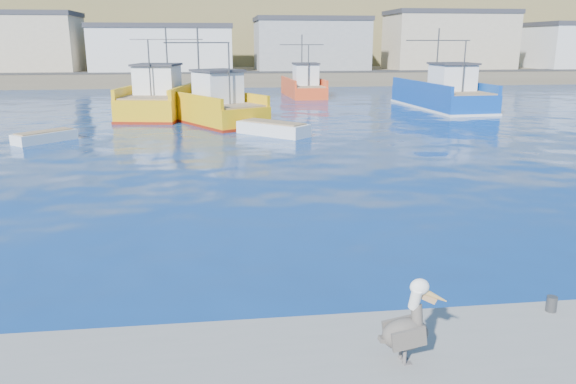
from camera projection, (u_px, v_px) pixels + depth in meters
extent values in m
plane|color=navy|center=(353.00, 273.00, 13.67)|extent=(260.00, 260.00, 0.00)
cylinder|color=#4C4C4C|center=(552.00, 304.00, 10.61)|extent=(0.20, 0.20, 0.30)
cube|color=brown|center=(237.00, 74.00, 82.45)|extent=(160.00, 30.00, 1.60)
cube|color=brown|center=(231.00, 38.00, 106.01)|extent=(180.00, 40.00, 14.00)
cube|color=brown|center=(228.00, 15.00, 123.87)|extent=(200.00, 40.00, 24.00)
cube|color=#2D2D2D|center=(241.00, 72.00, 71.69)|extent=(150.00, 5.00, 0.10)
cube|color=tan|center=(23.00, 44.00, 73.15)|extent=(14.00, 9.00, 7.00)
cube|color=#333338|center=(20.00, 14.00, 72.16)|extent=(14.28, 9.18, 0.60)
cube|color=silver|center=(164.00, 50.00, 75.52)|extent=(18.00, 11.00, 5.50)
cube|color=#333338|center=(163.00, 26.00, 74.73)|extent=(18.36, 11.22, 0.60)
cube|color=gray|center=(310.00, 46.00, 77.81)|extent=(15.00, 10.00, 6.50)
cube|color=#333338|center=(311.00, 19.00, 76.89)|extent=(15.30, 10.20, 0.60)
cube|color=tan|center=(448.00, 42.00, 80.11)|extent=(17.00, 9.00, 7.50)
cube|color=#333338|center=(451.00, 12.00, 79.06)|extent=(17.34, 9.18, 0.60)
cube|color=gold|center=(165.00, 103.00, 43.79)|extent=(6.19, 12.87, 1.60)
cube|color=gold|center=(189.00, 88.00, 43.40)|extent=(2.34, 11.96, 0.70)
cube|color=gold|center=(140.00, 88.00, 43.58)|extent=(2.34, 11.96, 0.70)
cube|color=maroon|center=(166.00, 113.00, 43.99)|extent=(6.32, 13.13, 0.25)
cube|color=#8C7251|center=(165.00, 92.00, 43.57)|extent=(5.78, 12.33, 0.10)
cube|color=white|center=(157.00, 80.00, 41.51)|extent=(3.37, 3.54, 2.00)
cube|color=#333338|center=(157.00, 65.00, 41.23)|extent=(3.64, 3.94, 0.15)
cylinder|color=#4C4C4C|center=(167.00, 59.00, 44.13)|extent=(0.14, 0.14, 5.00)
cylinder|color=#4C4C4C|center=(149.00, 69.00, 39.49)|extent=(0.12, 0.12, 4.00)
cylinder|color=#4C4C4C|center=(166.00, 39.00, 43.74)|extent=(5.69, 1.08, 0.08)
cube|color=gold|center=(207.00, 112.00, 39.44)|extent=(8.29, 10.98, 1.37)
cube|color=gold|center=(228.00, 95.00, 40.14)|extent=(5.19, 9.14, 0.70)
cube|color=gold|center=(185.00, 98.00, 38.19)|extent=(5.19, 9.14, 0.70)
cube|color=maroon|center=(208.00, 121.00, 39.60)|extent=(8.46, 11.20, 0.25)
cube|color=#8C7251|center=(207.00, 101.00, 39.25)|extent=(7.83, 10.47, 0.10)
cube|color=white|center=(218.00, 87.00, 37.74)|extent=(3.51, 3.54, 2.00)
cube|color=#333338|center=(217.00, 71.00, 37.46)|extent=(3.82, 3.90, 0.15)
cylinder|color=#4C4C4C|center=(199.00, 65.00, 39.43)|extent=(0.16, 0.16, 5.00)
cylinder|color=#4C4C4C|center=(229.00, 75.00, 36.28)|extent=(0.14, 0.14, 4.00)
cylinder|color=#4C4C4C|center=(198.00, 43.00, 39.04)|extent=(4.50, 2.54, 0.08)
cube|color=#0E3F9A|center=(441.00, 99.00, 47.43)|extent=(4.93, 12.08, 1.54)
cube|color=#0E3F9A|center=(463.00, 85.00, 47.50)|extent=(1.03, 11.58, 0.70)
cube|color=#0E3F9A|center=(420.00, 86.00, 46.77)|extent=(1.03, 11.58, 0.70)
cube|color=silver|center=(440.00, 107.00, 47.61)|extent=(5.02, 12.32, 0.25)
cube|color=#8C7251|center=(441.00, 89.00, 47.21)|extent=(4.56, 11.58, 0.10)
cube|color=white|center=(452.00, 77.00, 45.26)|extent=(3.09, 3.14, 2.00)
cube|color=#333338|center=(453.00, 64.00, 44.97)|extent=(3.32, 3.51, 0.15)
cylinder|color=#4C4C4C|center=(437.00, 59.00, 47.70)|extent=(0.13, 0.13, 5.00)
cylinder|color=#4C4C4C|center=(464.00, 67.00, 43.34)|extent=(0.11, 0.11, 4.00)
cylinder|color=#4C4C4C|center=(438.00, 40.00, 47.31)|extent=(5.79, 0.47, 0.08)
cube|color=#E8461C|center=(303.00, 91.00, 57.66)|extent=(3.59, 8.83, 1.13)
cube|color=#E8461C|center=(318.00, 81.00, 57.66)|extent=(0.52, 8.54, 0.70)
cube|color=#E8461C|center=(288.00, 82.00, 57.18)|extent=(0.52, 8.54, 0.70)
cube|color=#8C7251|center=(303.00, 84.00, 57.50)|extent=(3.32, 8.47, 0.10)
cube|color=white|center=(306.00, 75.00, 55.98)|extent=(2.37, 2.26, 2.00)
cube|color=#333338|center=(306.00, 63.00, 55.70)|extent=(2.54, 2.53, 0.15)
cylinder|color=#4C4C4C|center=(302.00, 60.00, 57.69)|extent=(0.12, 0.12, 5.00)
cylinder|color=#4C4C4C|center=(308.00, 66.00, 54.50)|extent=(0.10, 0.10, 4.00)
cylinder|color=#4C4C4C|center=(302.00, 45.00, 57.30)|extent=(4.57, 0.25, 0.08)
cube|color=silver|center=(45.00, 138.00, 31.43)|extent=(3.20, 3.36, 0.69)
cube|color=#8C7251|center=(44.00, 131.00, 31.34)|extent=(2.78, 2.93, 0.07)
cube|color=silver|center=(273.00, 130.00, 33.74)|extent=(4.33, 4.28, 0.90)
cube|color=#8C7251|center=(273.00, 122.00, 33.61)|extent=(3.77, 3.72, 0.09)
cylinder|color=#595451|center=(405.00, 356.00, 8.87)|extent=(0.06, 0.06, 0.26)
cube|color=#595451|center=(407.00, 363.00, 8.91)|extent=(0.14, 0.12, 0.01)
cylinder|color=#595451|center=(401.00, 351.00, 9.03)|extent=(0.06, 0.06, 0.26)
cube|color=#595451|center=(403.00, 358.00, 9.07)|extent=(0.14, 0.12, 0.01)
ellipsoid|color=#38332D|center=(405.00, 334.00, 8.87)|extent=(0.80, 0.51, 0.53)
cube|color=#38332D|center=(409.00, 339.00, 8.66)|extent=(0.59, 0.10, 0.39)
cube|color=#38332D|center=(399.00, 327.00, 9.05)|extent=(0.59, 0.10, 0.39)
cube|color=#38332D|center=(385.00, 340.00, 8.82)|extent=(0.21, 0.16, 0.11)
cylinder|color=#38332D|center=(417.00, 316.00, 8.82)|extent=(0.20, 0.29, 0.42)
cylinder|color=white|center=(415.00, 299.00, 8.73)|extent=(0.19, 0.28, 0.39)
ellipsoid|color=white|center=(420.00, 287.00, 8.70)|extent=(0.33, 0.26, 0.26)
cone|color=gold|center=(433.00, 295.00, 8.79)|extent=(0.54, 0.17, 0.36)
cube|color=tan|center=(427.00, 298.00, 8.78)|extent=(0.32, 0.07, 0.23)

